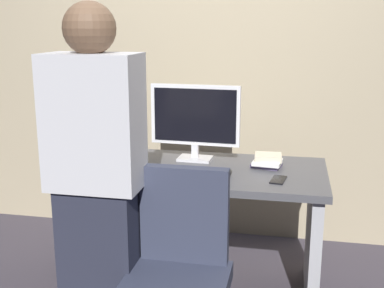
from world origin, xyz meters
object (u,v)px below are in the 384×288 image
(person_at_desk, at_px, (97,189))
(cup_by_monitor, at_px, (133,151))
(keyboard, at_px, (169,171))
(cell_phone, at_px, (278,180))
(monitor, at_px, (195,118))
(book_stack, at_px, (267,161))
(desk, at_px, (194,204))
(cup_near_keyboard, at_px, (112,161))
(mouse, at_px, (226,172))

(person_at_desk, distance_m, cup_by_monitor, 0.90)
(keyboard, distance_m, cell_phone, 0.60)
(monitor, height_order, book_stack, monitor)
(person_at_desk, relative_size, monitor, 3.03)
(book_stack, bearing_deg, cup_by_monitor, 175.66)
(monitor, xyz_separation_m, keyboard, (-0.09, -0.30, -0.25))
(desk, distance_m, cup_by_monitor, 0.52)
(monitor, bearing_deg, desk, -81.38)
(monitor, distance_m, cup_by_monitor, 0.45)
(keyboard, bearing_deg, cell_phone, -3.47)
(book_stack, bearing_deg, monitor, 170.65)
(monitor, distance_m, keyboard, 0.40)
(person_at_desk, xyz_separation_m, cup_near_keyboard, (-0.16, 0.60, -0.05))
(mouse, xyz_separation_m, book_stack, (0.21, 0.20, 0.02))
(cup_near_keyboard, distance_m, book_stack, 0.89)
(monitor, bearing_deg, cell_phone, -31.30)
(monitor, distance_m, cell_phone, 0.65)
(book_stack, bearing_deg, person_at_desk, -130.23)
(keyboard, relative_size, book_stack, 2.34)
(mouse, bearing_deg, desk, 151.41)
(monitor, xyz_separation_m, cup_near_keyboard, (-0.42, -0.30, -0.21))
(desk, height_order, cup_by_monitor, cup_by_monitor)
(monitor, xyz_separation_m, cup_by_monitor, (-0.39, -0.01, -0.22))
(desk, xyz_separation_m, cup_by_monitor, (-0.42, 0.15, 0.27))
(desk, distance_m, book_stack, 0.50)
(desk, xyz_separation_m, monitor, (-0.02, 0.16, 0.48))
(cup_near_keyboard, relative_size, cup_by_monitor, 1.27)
(keyboard, xyz_separation_m, mouse, (0.32, 0.03, 0.01))
(keyboard, relative_size, cell_phone, 2.99)
(monitor, xyz_separation_m, mouse, (0.23, -0.27, -0.24))
(desk, xyz_separation_m, book_stack, (0.41, 0.09, 0.27))
(person_at_desk, distance_m, cup_near_keyboard, 0.62)
(person_at_desk, distance_m, cell_phone, 0.97)
(keyboard, xyz_separation_m, cup_near_keyboard, (-0.33, -0.00, 0.04))
(keyboard, distance_m, cup_by_monitor, 0.42)
(monitor, bearing_deg, cup_near_keyboard, -144.35)
(monitor, relative_size, cup_by_monitor, 6.73)
(desk, relative_size, cup_near_keyboard, 14.71)
(keyboard, bearing_deg, book_stack, 20.89)
(keyboard, relative_size, cup_by_monitor, 5.35)
(mouse, relative_size, cell_phone, 0.69)
(person_at_desk, relative_size, keyboard, 3.81)
(cup_by_monitor, relative_size, book_stack, 0.44)
(book_stack, bearing_deg, desk, -168.13)
(desk, height_order, monitor, monitor)
(keyboard, relative_size, mouse, 4.30)
(monitor, height_order, cup_by_monitor, monitor)
(cell_phone, bearing_deg, book_stack, 115.19)
(desk, distance_m, monitor, 0.51)
(keyboard, bearing_deg, monitor, 71.22)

